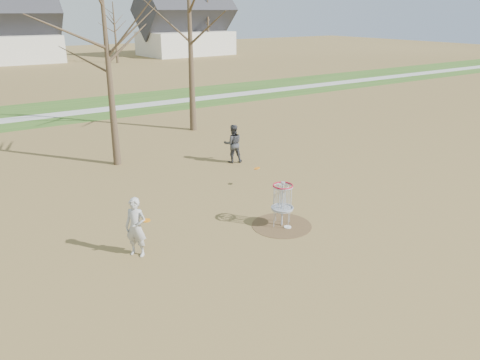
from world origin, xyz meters
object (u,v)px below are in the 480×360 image
object	(u,v)px
player_throwing	(233,144)
disc_grounded	(288,227)
disc_golf_basket	(283,197)
player_standing	(136,227)

from	to	relation	value
player_throwing	disc_grounded	world-z (taller)	player_throwing
player_throwing	disc_golf_basket	distance (m)	6.41
player_throwing	disc_grounded	size ratio (longest dim) A/B	7.36
player_standing	disc_grounded	xyz separation A→B (m)	(4.32, -0.93, -0.78)
player_standing	disc_grounded	distance (m)	4.49
disc_grounded	disc_golf_basket	distance (m)	0.92
player_standing	player_throwing	world-z (taller)	player_throwing
disc_golf_basket	player_standing	bearing A→B (deg)	170.44
player_throwing	disc_grounded	xyz separation A→B (m)	(-2.12, -6.24, -0.79)
player_standing	disc_golf_basket	world-z (taller)	player_standing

